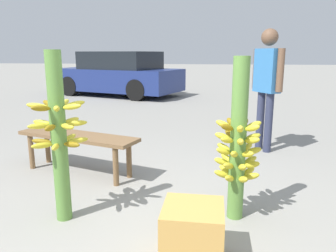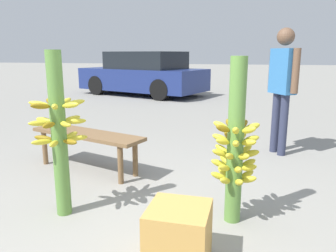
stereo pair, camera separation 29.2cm
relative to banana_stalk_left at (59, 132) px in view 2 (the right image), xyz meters
The scene contains 7 objects.
ground_plane 1.02m from the banana_stalk_left, 23.71° to the right, with size 80.00×80.00×0.00m, color gray.
banana_stalk_left is the anchor object (origin of this frame).
banana_stalk_center 1.44m from the banana_stalk_left, ahead, with size 0.39×0.39×1.34m.
vendor_person 3.00m from the banana_stalk_left, 49.95° to the left, with size 0.39×0.53×1.68m.
market_bench 1.14m from the banana_stalk_left, 106.84° to the left, with size 1.52×0.78×0.46m.
parked_car 8.32m from the banana_stalk_left, 103.52° to the left, with size 4.48×3.06×1.41m.
produce_crate 1.30m from the banana_stalk_left, 21.31° to the right, with size 0.40×0.40×0.40m.
Camera 2 is at (0.86, -2.03, 1.36)m, focal length 35.00 mm.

